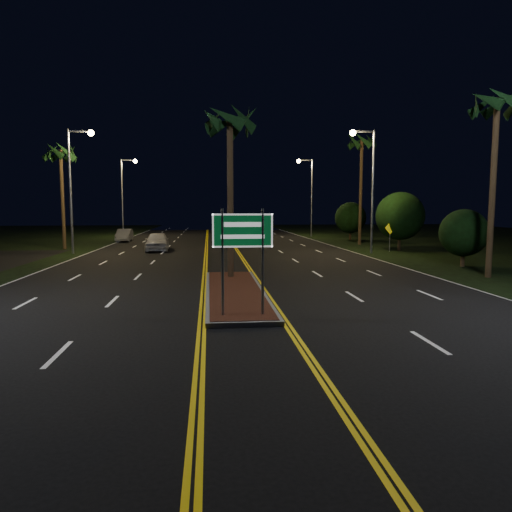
{
  "coord_description": "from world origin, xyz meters",
  "views": [
    {
      "loc": [
        -0.99,
        -10.67,
        3.37
      ],
      "look_at": [
        0.43,
        3.14,
        1.9
      ],
      "focal_mm": 32.0,
      "sensor_mm": 36.0,
      "label": 1
    }
  ],
  "objects": [
    {
      "name": "car_far",
      "position": [
        -9.5,
        36.39,
        0.73
      ],
      "size": [
        2.03,
        4.44,
        1.46
      ],
      "primitive_type": "imported",
      "rotation": [
        0.0,
        0.0,
        0.03
      ],
      "color": "#ADAEB6",
      "rests_on": "ground"
    },
    {
      "name": "palm_right_near",
      "position": [
        12.5,
        10.0,
        8.21
      ],
      "size": [
        2.4,
        2.4,
        9.3
      ],
      "color": "#382819",
      "rests_on": "ground"
    },
    {
      "name": "warning_sign",
      "position": [
        12.78,
        22.9,
        1.51
      ],
      "size": [
        0.93,
        0.38,
        2.34
      ],
      "rotation": [
        0.0,
        0.0,
        0.36
      ],
      "color": "gray",
      "rests_on": "ground"
    },
    {
      "name": "shrub_far",
      "position": [
        13.8,
        36.0,
        2.34
      ],
      "size": [
        3.24,
        3.24,
        3.96
      ],
      "color": "#382819",
      "rests_on": "ground"
    },
    {
      "name": "median_island",
      "position": [
        0.0,
        7.0,
        0.08
      ],
      "size": [
        2.25,
        10.25,
        0.17
      ],
      "color": "gray",
      "rests_on": "ground"
    },
    {
      "name": "shrub_mid",
      "position": [
        14.0,
        24.0,
        2.73
      ],
      "size": [
        3.78,
        3.78,
        4.62
      ],
      "color": "#382819",
      "rests_on": "ground"
    },
    {
      "name": "car_near",
      "position": [
        -5.06,
        25.73,
        0.87
      ],
      "size": [
        2.55,
        5.32,
        1.73
      ],
      "primitive_type": "imported",
      "rotation": [
        0.0,
        0.0,
        0.06
      ],
      "color": "silver",
      "rests_on": "ground"
    },
    {
      "name": "streetlight_left_far",
      "position": [
        -10.61,
        44.0,
        5.66
      ],
      "size": [
        1.91,
        0.44,
        9.0
      ],
      "color": "gray",
      "rests_on": "ground"
    },
    {
      "name": "streetlight_right_far",
      "position": [
        10.61,
        42.0,
        5.66
      ],
      "size": [
        1.91,
        0.44,
        9.0
      ],
      "color": "gray",
      "rests_on": "ground"
    },
    {
      "name": "highway_sign",
      "position": [
        0.0,
        2.8,
        2.4
      ],
      "size": [
        1.8,
        0.08,
        3.2
      ],
      "color": "gray",
      "rests_on": "ground"
    },
    {
      "name": "palm_right_far",
      "position": [
        12.8,
        30.0,
        9.14
      ],
      "size": [
        2.4,
        2.4,
        10.3
      ],
      "color": "#382819",
      "rests_on": "ground"
    },
    {
      "name": "shrub_near",
      "position": [
        13.5,
        14.0,
        1.95
      ],
      "size": [
        2.7,
        2.7,
        3.3
      ],
      "color": "#382819",
      "rests_on": "ground"
    },
    {
      "name": "ground",
      "position": [
        0.0,
        0.0,
        0.0
      ],
      "size": [
        120.0,
        120.0,
        0.0
      ],
      "primitive_type": "plane",
      "color": "black",
      "rests_on": "ground"
    },
    {
      "name": "palm_left_far",
      "position": [
        -12.8,
        28.0,
        7.75
      ],
      "size": [
        2.4,
        2.4,
        8.8
      ],
      "color": "#382819",
      "rests_on": "ground"
    },
    {
      "name": "streetlight_right_mid",
      "position": [
        10.61,
        22.0,
        5.66
      ],
      "size": [
        1.91,
        0.44,
        9.0
      ],
      "color": "gray",
      "rests_on": "ground"
    },
    {
      "name": "palm_median",
      "position": [
        0.0,
        10.5,
        7.28
      ],
      "size": [
        2.4,
        2.4,
        8.3
      ],
      "color": "#382819",
      "rests_on": "ground"
    },
    {
      "name": "streetlight_left_mid",
      "position": [
        -10.61,
        24.0,
        5.66
      ],
      "size": [
        1.91,
        0.44,
        9.0
      ],
      "color": "gray",
      "rests_on": "ground"
    }
  ]
}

